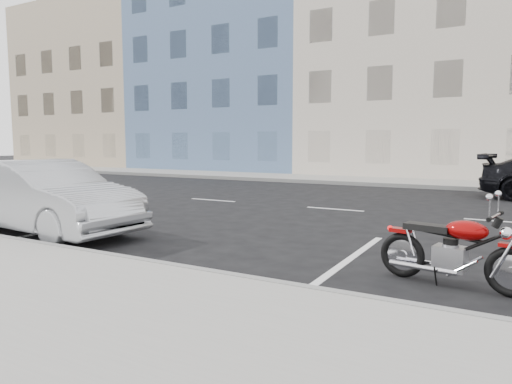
# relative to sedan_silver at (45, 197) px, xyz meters

# --- Properties ---
(ground) EXTENTS (120.00, 120.00, 0.00)m
(ground) POSITION_rel_sedan_silver_xyz_m (5.92, 5.94, -0.73)
(ground) COLOR black
(ground) RESTS_ON ground
(sidewalk_far) EXTENTS (80.00, 3.40, 0.15)m
(sidewalk_far) POSITION_rel_sedan_silver_xyz_m (0.92, 14.64, -0.65)
(sidewalk_far) COLOR gray
(sidewalk_far) RESTS_ON ground
(curb_near) EXTENTS (80.00, 0.12, 0.16)m
(curb_near) POSITION_rel_sedan_silver_xyz_m (0.92, -1.06, -0.65)
(curb_near) COLOR gray
(curb_near) RESTS_ON ground
(curb_far) EXTENTS (80.00, 0.12, 0.16)m
(curb_far) POSITION_rel_sedan_silver_xyz_m (0.92, 12.94, -0.65)
(curb_far) COLOR gray
(curb_far) RESTS_ON ground
(bldg_far_west) EXTENTS (12.00, 12.00, 12.00)m
(bldg_far_west) POSITION_rel_sedan_silver_xyz_m (-20.08, 22.24, 5.27)
(bldg_far_west) COLOR tan
(bldg_far_west) RESTS_ON ground
(bldg_blue) EXTENTS (12.00, 12.00, 13.00)m
(bldg_blue) POSITION_rel_sedan_silver_xyz_m (-8.08, 22.24, 5.77)
(bldg_blue) COLOR slate
(bldg_blue) RESTS_ON ground
(bldg_cream) EXTENTS (12.00, 12.00, 11.50)m
(bldg_cream) POSITION_rel_sedan_silver_xyz_m (3.92, 22.24, 5.02)
(bldg_cream) COLOR beige
(bldg_cream) RESTS_ON ground
(sedan_silver) EXTENTS (4.51, 1.86, 1.45)m
(sedan_silver) POSITION_rel_sedan_silver_xyz_m (0.00, 0.00, 0.00)
(sedan_silver) COLOR #A8ABB0
(sedan_silver) RESTS_ON ground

